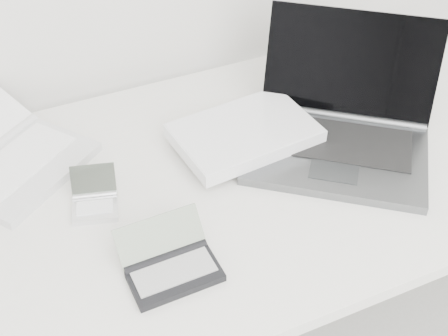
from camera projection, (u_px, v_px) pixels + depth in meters
name	position (u px, v px, depth m)	size (l,w,h in m)	color
desk	(229.00, 189.00, 1.38)	(1.60, 0.80, 0.73)	white
laptop_large	(304.00, 130.00, 1.39)	(0.62, 0.52, 0.25)	#5B5D60
netbook_open_white	(5.00, 156.00, 1.35)	(0.44, 0.46, 0.11)	silver
pda_silver	(95.00, 201.00, 1.26)	(0.12, 0.13, 0.07)	white
palmtop_charcoal	(171.00, 266.00, 1.13)	(0.17, 0.14, 0.08)	black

